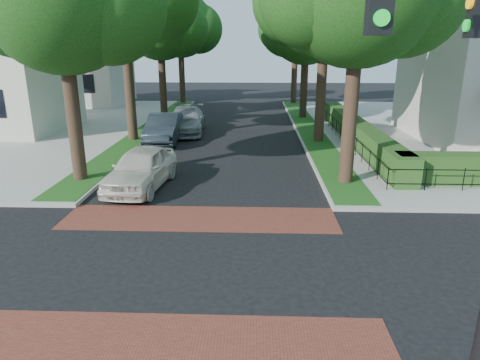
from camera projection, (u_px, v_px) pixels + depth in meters
The scene contains 15 objects.
ground at pixel (184, 266), 11.08m from camera, with size 120.00×120.00×0.00m, color black.
crosswalk_far at pixel (200, 218), 14.13m from camera, with size 9.00×2.20×0.01m, color maroon.
crosswalk_near at pixel (157, 349), 8.02m from camera, with size 9.00×2.20×0.01m, color maroon.
grass_strip_ne at pixel (308, 128), 29.06m from camera, with size 1.60×29.80×0.02m, color #1B4F16.
grass_strip_nw at pixel (151, 127), 29.45m from camera, with size 1.60×29.80×0.02m, color #1B4F16.
tree_right_far at pixel (308, 26), 31.93m from camera, with size 7.25×6.23×9.74m.
tree_right_back at pixel (297, 27), 40.42m from camera, with size 7.50×6.45×10.20m.
tree_left_far at pixel (161, 24), 32.26m from camera, with size 7.00×6.02×9.86m.
tree_left_back at pixel (181, 25), 40.78m from camera, with size 7.75×6.66×10.44m.
hedge_main_road at pixel (357, 131), 24.89m from camera, with size 1.00×18.00×1.20m, color #1F4016.
fence_main_road at pixel (343, 133), 24.97m from camera, with size 0.06×18.00×0.90m, color black, non-canonical shape.
house_left_far at pixel (75, 51), 40.66m from camera, with size 10.00×9.00×10.14m.
parked_car_front at pixel (141, 168), 17.03m from camera, with size 1.91×4.74×1.61m, color silver.
parked_car_middle at pixel (164, 128), 25.27m from camera, with size 1.76×5.06×1.67m, color #1D252C.
parked_car_rear at pixel (186, 121), 27.99m from camera, with size 2.31×5.67×1.65m, color gray.
Camera 1 is at (1.81, -9.85, 5.42)m, focal length 32.00 mm.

